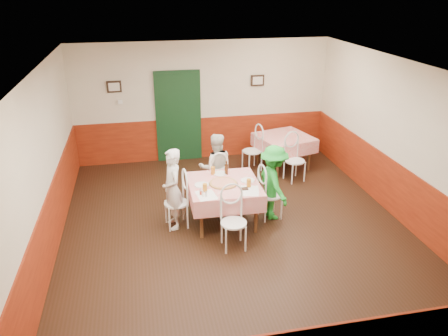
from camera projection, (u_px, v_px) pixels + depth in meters
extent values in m
plane|color=black|center=(236.00, 229.00, 7.67)|extent=(7.00, 7.00, 0.00)
plane|color=white|center=(238.00, 69.00, 6.56)|extent=(7.00, 7.00, 0.00)
cube|color=beige|center=(203.00, 101.00, 10.27)|extent=(6.00, 0.10, 2.80)
cube|color=beige|center=(323.00, 294.00, 3.97)|extent=(6.00, 0.10, 2.80)
cube|color=beige|center=(43.00, 170.00, 6.57)|extent=(0.10, 7.00, 2.80)
cube|color=beige|center=(403.00, 142.00, 7.67)|extent=(0.10, 7.00, 2.80)
cube|color=maroon|center=(204.00, 138.00, 10.61)|extent=(6.00, 0.03, 1.00)
cube|color=maroon|center=(53.00, 221.00, 6.93)|extent=(0.03, 7.00, 1.00)
cube|color=maroon|center=(394.00, 189.00, 8.02)|extent=(0.03, 7.00, 1.00)
cube|color=black|center=(179.00, 118.00, 10.25)|extent=(0.96, 0.06, 2.10)
cube|color=black|center=(114.00, 87.00, 9.68)|extent=(0.32, 0.03, 0.26)
cube|color=black|center=(258.00, 80.00, 10.28)|extent=(0.32, 0.03, 0.26)
cube|color=white|center=(120.00, 102.00, 9.84)|extent=(0.10, 0.03, 0.10)
cube|color=red|center=(224.00, 203.00, 7.77)|extent=(1.24, 1.24, 0.77)
cube|color=red|center=(283.00, 152.00, 10.08)|extent=(1.37, 1.37, 0.77)
cylinder|color=#B74723|center=(223.00, 183.00, 7.59)|extent=(0.49, 0.49, 0.03)
cylinder|color=white|center=(202.00, 185.00, 7.54)|extent=(0.25, 0.25, 0.01)
cylinder|color=white|center=(247.00, 180.00, 7.72)|extent=(0.25, 0.25, 0.01)
cylinder|color=white|center=(220.00, 173.00, 7.99)|extent=(0.25, 0.25, 0.01)
cylinder|color=#BF7219|center=(205.00, 188.00, 7.29)|extent=(0.08, 0.08, 0.14)
cylinder|color=#BF7219|center=(249.00, 183.00, 7.46)|extent=(0.08, 0.08, 0.14)
cylinder|color=#BF7219|center=(213.00, 171.00, 7.95)|extent=(0.08, 0.08, 0.14)
cylinder|color=#381C0A|center=(226.00, 168.00, 7.94)|extent=(0.06, 0.06, 0.23)
cylinder|color=silver|center=(203.00, 194.00, 7.14)|extent=(0.04, 0.04, 0.09)
cylinder|color=silver|center=(206.00, 194.00, 7.14)|extent=(0.04, 0.04, 0.09)
cylinder|color=#B23319|center=(201.00, 192.00, 7.19)|extent=(0.04, 0.04, 0.09)
cube|color=white|center=(206.00, 195.00, 7.20)|extent=(0.35, 0.43, 0.00)
cube|color=white|center=(250.00, 191.00, 7.35)|extent=(0.38, 0.46, 0.00)
cube|color=black|center=(245.00, 189.00, 7.39)|extent=(0.11, 0.09, 0.02)
imported|color=gray|center=(173.00, 189.00, 7.49)|extent=(0.43, 0.58, 1.45)
imported|color=gray|center=(216.00, 167.00, 8.47)|extent=(0.68, 0.54, 1.37)
imported|color=gray|center=(273.00, 183.00, 7.80)|extent=(0.63, 0.96, 1.39)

